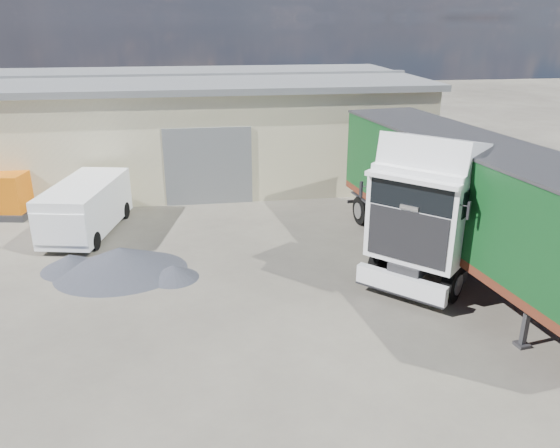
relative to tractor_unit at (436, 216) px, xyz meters
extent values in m
plane|color=#292721|center=(-5.20, -1.23, -2.12)|extent=(120.00, 120.00, 0.00)
cube|color=beige|center=(-11.20, 14.77, 0.38)|extent=(30.00, 12.00, 5.00)
cube|color=slate|center=(-11.20, 14.77, 3.03)|extent=(30.60, 12.60, 0.30)
cube|color=slate|center=(-7.20, 8.75, -0.32)|extent=(4.00, 0.08, 3.60)
cube|color=slate|center=(-11.20, 14.77, 3.23)|extent=(30.60, 0.40, 0.15)
cube|color=maroon|center=(6.30, 4.77, -0.87)|extent=(0.35, 26.00, 2.50)
cylinder|color=black|center=(-0.96, -0.97, -1.52)|extent=(2.81, 2.81, 1.20)
cylinder|color=black|center=(1.83, 1.83, -1.52)|extent=(2.85, 2.85, 1.20)
cylinder|color=black|center=(2.94, 2.95, -1.52)|extent=(2.85, 2.85, 1.20)
cube|color=#2D2D30|center=(0.95, 0.95, -1.10)|extent=(5.97, 5.99, 0.34)
cube|color=white|center=(-1.72, -1.73, -1.50)|extent=(2.24, 2.23, 0.62)
cube|color=white|center=(-0.68, -0.69, 0.45)|extent=(3.83, 3.83, 2.76)
cube|color=black|center=(-1.60, -1.61, 0.03)|extent=(1.81, 1.80, 1.58)
cube|color=black|center=(-1.58, -1.59, 1.27)|extent=(1.84, 1.83, 0.85)
cube|color=white|center=(-0.52, -0.53, 2.23)|extent=(3.53, 3.52, 1.38)
cube|color=#0D614A|center=(-1.37, 0.63, 0.14)|extent=(0.61, 0.61, 1.24)
cube|color=#0D614A|center=(0.64, -1.37, 0.14)|extent=(0.61, 0.61, 1.24)
cylinder|color=#2D2D30|center=(1.98, 1.99, -0.87)|extent=(1.76, 1.76, 0.14)
cube|color=#2D2D30|center=(0.70, -4.48, -1.49)|extent=(0.39, 0.39, 1.26)
cylinder|color=black|center=(0.47, 4.54, -1.51)|extent=(3.05, 1.60, 1.21)
cube|color=#2D2D30|center=(1.11, -0.04, -1.09)|extent=(2.81, 13.70, 0.40)
cube|color=#552113|center=(1.11, -0.04, -0.71)|extent=(4.74, 13.97, 0.27)
cube|color=black|center=(1.11, -0.04, 0.91)|extent=(4.74, 13.97, 2.97)
cube|color=#2D2D30|center=(1.11, -0.04, 2.42)|extent=(4.81, 14.05, 0.09)
cylinder|color=black|center=(-12.55, 4.06, -1.76)|extent=(2.20, 1.13, 0.72)
cylinder|color=black|center=(-11.84, 7.48, -1.76)|extent=(2.20, 1.13, 0.72)
cube|color=white|center=(-12.20, 5.77, -0.97)|extent=(3.05, 5.34, 1.86)
cube|color=white|center=(-12.62, 3.74, -1.03)|extent=(2.18, 1.37, 1.20)
cube|color=black|center=(-12.57, 3.95, -0.43)|extent=(1.89, 0.47, 0.65)
cone|color=black|center=(-10.41, 1.73, -1.65)|extent=(5.07, 5.07, 0.94)
cone|color=black|center=(-8.62, 1.03, -1.88)|extent=(1.90, 1.90, 0.47)
cone|color=black|center=(-12.19, 2.24, -1.84)|extent=(2.32, 2.32, 0.56)
camera|label=1|loc=(-7.50, -15.85, 6.08)|focal=35.00mm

